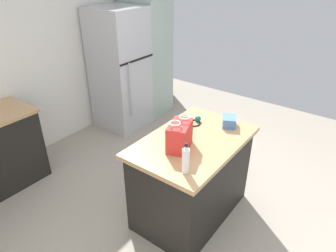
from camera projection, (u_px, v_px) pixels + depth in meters
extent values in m
plane|color=#9E9384|center=(209.00, 206.00, 3.40)|extent=(6.17, 6.17, 0.00)
cube|color=silver|center=(49.00, 53.00, 4.13)|extent=(5.12, 0.10, 2.57)
cube|color=black|center=(191.00, 180.00, 3.13)|extent=(1.16, 0.73, 0.86)
cube|color=tan|center=(193.00, 142.00, 2.91)|extent=(1.24, 0.81, 0.04)
cube|color=#B7B7BC|center=(120.00, 70.00, 4.68)|extent=(0.70, 0.72, 1.83)
cube|color=black|center=(137.00, 60.00, 4.38)|extent=(0.69, 0.01, 0.02)
cylinder|color=#B7B7BC|center=(131.00, 91.00, 4.43)|extent=(0.02, 0.02, 0.82)
cube|color=#9EB2A8|center=(147.00, 49.00, 5.05)|extent=(0.55, 0.68, 2.19)
cube|color=red|center=(180.00, 136.00, 2.72)|extent=(0.33, 0.26, 0.25)
torus|color=white|center=(175.00, 123.00, 2.59)|extent=(0.13, 0.13, 0.01)
torus|color=white|center=(185.00, 117.00, 2.69)|extent=(0.13, 0.13, 0.01)
cube|color=#4775B7|center=(229.00, 121.00, 3.12)|extent=(0.21, 0.19, 0.10)
cylinder|color=white|center=(186.00, 161.00, 2.41)|extent=(0.06, 0.06, 0.21)
cone|color=white|center=(186.00, 148.00, 2.35)|extent=(0.06, 0.06, 0.03)
cylinder|color=black|center=(186.00, 145.00, 2.34)|extent=(0.03, 0.03, 0.02)
torus|color=black|center=(194.00, 123.00, 3.18)|extent=(0.17, 0.17, 0.01)
sphere|color=#19666B|center=(198.00, 119.00, 3.21)|extent=(0.06, 0.06, 0.06)
sphere|color=#19666B|center=(189.00, 123.00, 3.12)|extent=(0.06, 0.06, 0.06)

